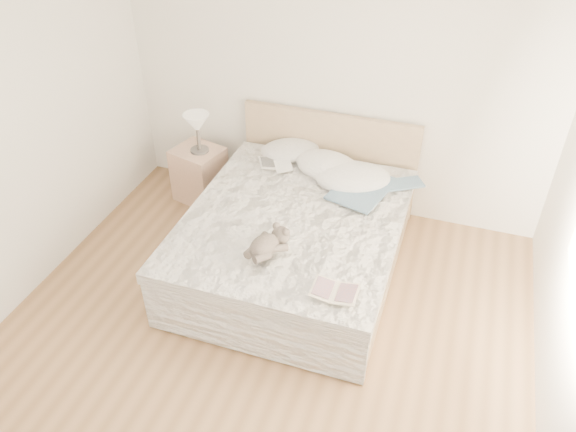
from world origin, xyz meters
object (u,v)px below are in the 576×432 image
object	(u,v)px
bed	(297,237)
teddy_bear	(264,252)
nightstand	(200,174)
childrens_book	(335,292)
table_lamp	(197,125)
photo_book	(275,165)

from	to	relation	value
bed	teddy_bear	distance (m)	0.74
nightstand	childrens_book	distance (m)	2.40
bed	nightstand	size ratio (longest dim) A/B	3.83
bed	nightstand	world-z (taller)	bed
table_lamp	childrens_book	world-z (taller)	table_lamp
bed	teddy_bear	size ratio (longest dim) A/B	6.52
bed	photo_book	world-z (taller)	bed
teddy_bear	childrens_book	bearing A→B (deg)	2.98
nightstand	childrens_book	bearing A→B (deg)	-40.50
teddy_bear	bed	bearing A→B (deg)	109.34
nightstand	table_lamp	world-z (taller)	table_lamp
childrens_book	table_lamp	bearing A→B (deg)	139.19
nightstand	childrens_book	world-z (taller)	childrens_book
childrens_book	teddy_bear	xyz separation A→B (m)	(-0.59, 0.22, 0.02)
table_lamp	teddy_bear	world-z (taller)	table_lamp
photo_book	teddy_bear	world-z (taller)	teddy_bear
bed	photo_book	bearing A→B (deg)	125.32
photo_book	childrens_book	world-z (taller)	photo_book
photo_book	childrens_book	size ratio (longest dim) A/B	0.95
bed	table_lamp	distance (m)	1.49
table_lamp	photo_book	xyz separation A→B (m)	(0.83, -0.11, -0.21)
nightstand	teddy_bear	distance (m)	1.83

